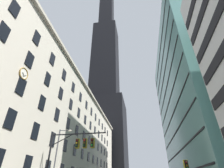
{
  "coord_description": "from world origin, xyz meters",
  "views": [
    {
      "loc": [
        3.26,
        -12.8,
        1.92
      ],
      "look_at": [
        -2.55,
        20.87,
        22.47
      ],
      "focal_mm": 26.89,
      "sensor_mm": 36.0,
      "label": 1
    }
  ],
  "objects": [
    {
      "name": "traffic_signal_mast",
      "position": [
        -4.26,
        5.91,
        5.28
      ],
      "size": [
        6.58,
        0.63,
        7.06
      ],
      "color": "black",
      "rests_on": "sidewalk_left"
    },
    {
      "name": "station_building",
      "position": [
        -17.07,
        31.29,
        13.1
      ],
      "size": [
        12.82,
        74.59,
        26.25
      ],
      "color": "beige",
      "rests_on": "ground"
    },
    {
      "name": "dark_skyscraper",
      "position": [
        -19.34,
        88.09,
        70.07
      ],
      "size": [
        26.86,
        26.86,
        236.55
      ],
      "color": "black",
      "rests_on": "ground"
    },
    {
      "name": "glass_office_midrise",
      "position": [
        18.59,
        28.62,
        20.07
      ],
      "size": [
        15.29,
        40.01,
        40.13
      ],
      "color": "slate",
      "rests_on": "ground"
    },
    {
      "name": "street_lamppost",
      "position": [
        -8.16,
        10.01,
        5.21
      ],
      "size": [
        1.94,
        0.32,
        8.69
      ],
      "color": "#47474C",
      "rests_on": "sidewalk_left"
    }
  ]
}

